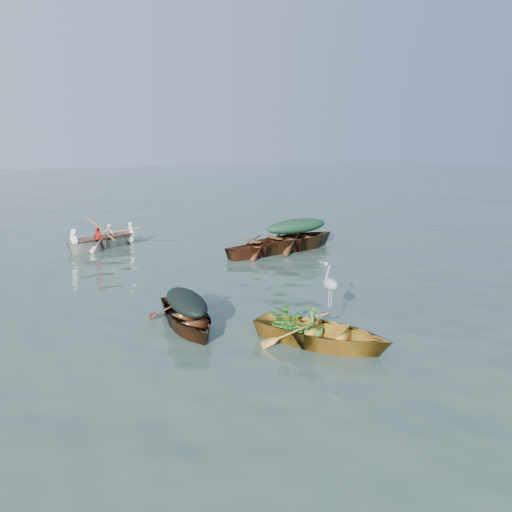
{
  "coord_description": "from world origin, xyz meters",
  "views": [
    {
      "loc": [
        -7.22,
        -8.91,
        3.85
      ],
      "look_at": [
        -0.14,
        3.86,
        0.5
      ],
      "focal_mm": 35.0,
      "sensor_mm": 36.0,
      "label": 1
    }
  ],
  "objects_px": {
    "green_tarp_boat": "(297,249)",
    "heron": "(330,292)",
    "yellow_dinghy": "(321,345)",
    "open_wooden_boat": "(263,255)",
    "rowed_boat": "(105,248)",
    "dark_covered_boat": "(187,327)"
  },
  "relations": [
    {
      "from": "yellow_dinghy",
      "to": "green_tarp_boat",
      "type": "xyz_separation_m",
      "value": [
        4.48,
        7.61,
        0.0
      ]
    },
    {
      "from": "yellow_dinghy",
      "to": "dark_covered_boat",
      "type": "bearing_deg",
      "value": 100.61
    },
    {
      "from": "yellow_dinghy",
      "to": "heron",
      "type": "relative_size",
      "value": 3.69
    },
    {
      "from": "yellow_dinghy",
      "to": "open_wooden_boat",
      "type": "height_order",
      "value": "yellow_dinghy"
    },
    {
      "from": "green_tarp_boat",
      "to": "heron",
      "type": "distance_m",
      "value": 8.38
    },
    {
      "from": "green_tarp_boat",
      "to": "rowed_boat",
      "type": "bearing_deg",
      "value": 51.14
    },
    {
      "from": "dark_covered_boat",
      "to": "green_tarp_boat",
      "type": "height_order",
      "value": "green_tarp_boat"
    },
    {
      "from": "yellow_dinghy",
      "to": "open_wooden_boat",
      "type": "distance_m",
      "value": 7.96
    },
    {
      "from": "green_tarp_boat",
      "to": "rowed_boat",
      "type": "xyz_separation_m",
      "value": [
        -6.1,
        3.65,
        0.0
      ]
    },
    {
      "from": "rowed_boat",
      "to": "yellow_dinghy",
      "type": "bearing_deg",
      "value": 167.54
    },
    {
      "from": "yellow_dinghy",
      "to": "heron",
      "type": "bearing_deg",
      "value": 5.19
    },
    {
      "from": "green_tarp_boat",
      "to": "open_wooden_boat",
      "type": "bearing_deg",
      "value": 90.0
    },
    {
      "from": "open_wooden_boat",
      "to": "heron",
      "type": "relative_size",
      "value": 4.41
    },
    {
      "from": "open_wooden_boat",
      "to": "heron",
      "type": "height_order",
      "value": "heron"
    },
    {
      "from": "yellow_dinghy",
      "to": "rowed_boat",
      "type": "distance_m",
      "value": 11.38
    },
    {
      "from": "yellow_dinghy",
      "to": "green_tarp_boat",
      "type": "distance_m",
      "value": 8.83
    },
    {
      "from": "dark_covered_boat",
      "to": "open_wooden_boat",
      "type": "distance_m",
      "value": 7.15
    },
    {
      "from": "open_wooden_boat",
      "to": "rowed_boat",
      "type": "relative_size",
      "value": 1.06
    },
    {
      "from": "green_tarp_boat",
      "to": "open_wooden_boat",
      "type": "xyz_separation_m",
      "value": [
        -1.53,
        -0.21,
        0.0
      ]
    },
    {
      "from": "dark_covered_boat",
      "to": "heron",
      "type": "relative_size",
      "value": 3.7
    },
    {
      "from": "green_tarp_boat",
      "to": "rowed_boat",
      "type": "height_order",
      "value": "green_tarp_boat"
    },
    {
      "from": "yellow_dinghy",
      "to": "dark_covered_boat",
      "type": "height_order",
      "value": "yellow_dinghy"
    }
  ]
}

